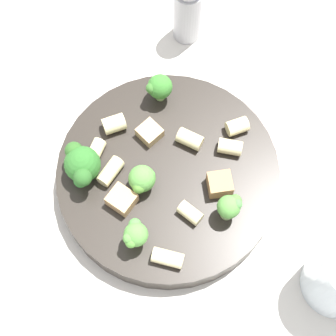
% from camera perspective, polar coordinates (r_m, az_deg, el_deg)
% --- Properties ---
extents(ground_plane, '(2.00, 2.00, 0.00)m').
position_cam_1_polar(ground_plane, '(0.58, 0.00, -1.45)').
color(ground_plane, beige).
extents(pasta_bowl, '(0.22, 0.22, 0.03)m').
position_cam_1_polar(pasta_bowl, '(0.56, 0.00, -0.83)').
color(pasta_bowl, '#28231E').
rests_on(pasta_bowl, ground_plane).
extents(broccoli_floret_0, '(0.02, 0.02, 0.03)m').
position_cam_1_polar(broccoli_floret_0, '(0.52, 6.33, -3.90)').
color(broccoli_floret_0, '#9EC175').
rests_on(broccoli_floret_0, pasta_bowl).
extents(broccoli_floret_1, '(0.03, 0.03, 0.03)m').
position_cam_1_polar(broccoli_floret_1, '(0.53, -2.65, -1.17)').
color(broccoli_floret_1, '#84AD60').
rests_on(broccoli_floret_1, pasta_bowl).
extents(broccoli_floret_2, '(0.03, 0.03, 0.03)m').
position_cam_1_polar(broccoli_floret_2, '(0.57, -0.91, 8.24)').
color(broccoli_floret_2, '#84AD60').
rests_on(broccoli_floret_2, pasta_bowl).
extents(broccoli_floret_3, '(0.03, 0.02, 0.03)m').
position_cam_1_polar(broccoli_floret_3, '(0.51, -3.37, -6.79)').
color(broccoli_floret_3, '#93B766').
rests_on(broccoli_floret_3, pasta_bowl).
extents(broccoli_floret_4, '(0.05, 0.04, 0.04)m').
position_cam_1_polar(broccoli_floret_4, '(0.54, -8.78, 0.33)').
color(broccoli_floret_4, '#93B766').
rests_on(broccoli_floret_4, pasta_bowl).
extents(rigatoni_0, '(0.03, 0.03, 0.01)m').
position_cam_1_polar(rigatoni_0, '(0.52, -0.03, -9.11)').
color(rigatoni_0, beige).
rests_on(rigatoni_0, pasta_bowl).
extents(rigatoni_1, '(0.03, 0.03, 0.02)m').
position_cam_1_polar(rigatoni_1, '(0.56, 2.24, 2.96)').
color(rigatoni_1, beige).
rests_on(rigatoni_1, pasta_bowl).
extents(rigatoni_2, '(0.02, 0.02, 0.02)m').
position_cam_1_polar(rigatoni_2, '(0.57, -5.50, 4.48)').
color(rigatoni_2, beige).
rests_on(rigatoni_2, pasta_bowl).
extents(rigatoni_3, '(0.02, 0.02, 0.01)m').
position_cam_1_polar(rigatoni_3, '(0.56, -7.30, 1.87)').
color(rigatoni_3, beige).
rests_on(rigatoni_3, pasta_bowl).
extents(rigatoni_4, '(0.03, 0.03, 0.01)m').
position_cam_1_polar(rigatoni_4, '(0.55, -5.87, -0.34)').
color(rigatoni_4, beige).
rests_on(rigatoni_4, pasta_bowl).
extents(rigatoni_5, '(0.02, 0.03, 0.01)m').
position_cam_1_polar(rigatoni_5, '(0.56, 6.32, 2.14)').
color(rigatoni_5, beige).
rests_on(rigatoni_5, pasta_bowl).
extents(rigatoni_6, '(0.02, 0.02, 0.02)m').
position_cam_1_polar(rigatoni_6, '(0.57, 7.05, 4.22)').
color(rigatoni_6, beige).
rests_on(rigatoni_6, pasta_bowl).
extents(rigatoni_7, '(0.03, 0.03, 0.01)m').
position_cam_1_polar(rigatoni_7, '(0.53, 2.26, -4.58)').
color(rigatoni_7, beige).
rests_on(rigatoni_7, pasta_bowl).
extents(chicken_chunk_0, '(0.03, 0.03, 0.02)m').
position_cam_1_polar(chicken_chunk_0, '(0.54, -4.73, -3.22)').
color(chicken_chunk_0, tan).
rests_on(chicken_chunk_0, pasta_bowl).
extents(chicken_chunk_1, '(0.02, 0.02, 0.02)m').
position_cam_1_polar(chicken_chunk_1, '(0.54, 5.28, -1.64)').
color(chicken_chunk_1, '#A87A4C').
rests_on(chicken_chunk_1, pasta_bowl).
extents(chicken_chunk_2, '(0.03, 0.03, 0.01)m').
position_cam_1_polar(chicken_chunk_2, '(0.56, -1.88, 3.62)').
color(chicken_chunk_2, tan).
rests_on(chicken_chunk_2, pasta_bowl).
extents(pepper_shaker, '(0.03, 0.03, 0.09)m').
position_cam_1_polar(pepper_shaker, '(0.63, 2.04, 16.02)').
color(pepper_shaker, '#B2B2B7').
rests_on(pepper_shaker, ground_plane).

